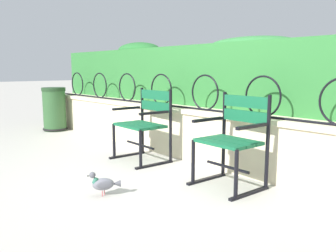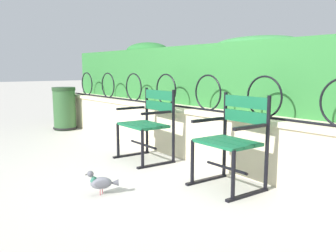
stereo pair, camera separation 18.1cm
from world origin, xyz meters
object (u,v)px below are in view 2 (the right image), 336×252
object	(u,v)px
park_chair_left	(148,122)
park_chair_right	(233,139)
pigeon_near_chairs	(102,182)
trash_bin	(65,109)

from	to	relation	value
park_chair_left	park_chair_right	bearing A→B (deg)	1.12
pigeon_near_chairs	park_chair_left	bearing A→B (deg)	125.73
park_chair_right	trash_bin	distance (m)	4.11
park_chair_left	trash_bin	xyz separation A→B (m)	(-2.78, 0.07, -0.10)
park_chair_right	trash_bin	bearing A→B (deg)	179.33
park_chair_right	pigeon_near_chairs	size ratio (longest dim) A/B	3.23
park_chair_right	trash_bin	xyz separation A→B (m)	(-4.11, 0.05, -0.09)
park_chair_right	pigeon_near_chairs	xyz separation A→B (m)	(-0.58, -1.08, -0.36)
pigeon_near_chairs	trash_bin	distance (m)	3.72
park_chair_left	park_chair_right	xyz separation A→B (m)	(1.33, 0.03, -0.00)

